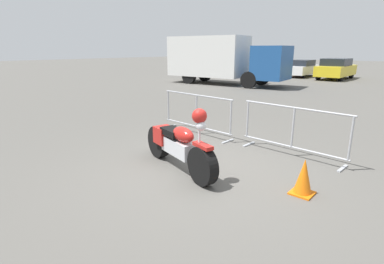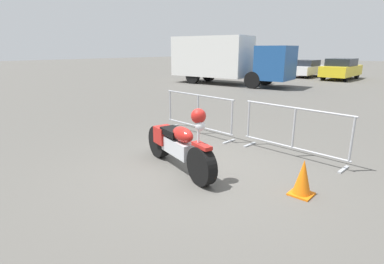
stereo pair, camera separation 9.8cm
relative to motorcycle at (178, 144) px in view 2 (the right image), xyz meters
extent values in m
plane|color=#54514C|center=(0.42, 0.22, -0.49)|extent=(120.00, 120.00, 0.00)
cylinder|color=black|center=(0.78, -0.23, -0.16)|extent=(0.70, 0.37, 0.67)
cylinder|color=black|center=(-0.78, 0.23, -0.16)|extent=(0.70, 0.37, 0.67)
cube|color=silver|center=(0.00, 0.00, -0.06)|extent=(0.91, 0.49, 0.29)
ellipsoid|color=#B21E19|center=(0.18, -0.05, 0.24)|extent=(0.64, 0.42, 0.27)
cube|color=black|center=(-0.18, 0.05, 0.20)|extent=(0.60, 0.43, 0.13)
cube|color=#B21E19|center=(-0.52, 0.15, 0.05)|extent=(0.45, 0.43, 0.33)
cube|color=#B21E19|center=(0.78, -0.23, 0.20)|extent=(0.44, 0.26, 0.06)
cylinder|color=silver|center=(0.68, -0.20, 0.34)|extent=(0.05, 0.05, 0.47)
sphere|color=silver|center=(0.73, -0.21, 0.52)|extent=(0.17, 0.17, 0.17)
sphere|color=#B21E19|center=(0.68, -0.20, 0.68)|extent=(0.25, 0.25, 0.25)
cylinder|color=#9EA0A5|center=(-1.33, 2.12, 0.56)|extent=(2.38, 0.18, 0.04)
cylinder|color=#9EA0A5|center=(-1.33, 2.12, -0.29)|extent=(2.38, 0.18, 0.04)
cylinder|color=#9EA0A5|center=(-2.46, 2.18, 0.13)|extent=(0.05, 0.05, 0.85)
cylinder|color=#9EA0A5|center=(-1.33, 2.12, 0.13)|extent=(0.05, 0.05, 0.85)
cylinder|color=#9EA0A5|center=(-0.19, 2.05, 0.13)|extent=(0.05, 0.05, 0.85)
cube|color=#9EA0A5|center=(-2.39, 2.18, -0.48)|extent=(0.09, 0.44, 0.03)
cube|color=#9EA0A5|center=(-0.26, 2.05, -0.48)|extent=(0.09, 0.44, 0.03)
cylinder|color=#9EA0A5|center=(1.33, 2.12, 0.56)|extent=(2.38, 0.18, 0.04)
cylinder|color=#9EA0A5|center=(1.33, 2.12, -0.29)|extent=(2.38, 0.18, 0.04)
cylinder|color=#9EA0A5|center=(0.19, 2.18, 0.13)|extent=(0.05, 0.05, 0.85)
cylinder|color=#9EA0A5|center=(1.33, 2.12, 0.13)|extent=(0.05, 0.05, 0.85)
cylinder|color=#9EA0A5|center=(2.46, 2.05, 0.13)|extent=(0.05, 0.05, 0.85)
cube|color=#9EA0A5|center=(0.26, 2.18, -0.48)|extent=(0.09, 0.44, 0.03)
cube|color=#9EA0A5|center=(2.39, 2.05, -0.48)|extent=(0.09, 0.44, 0.03)
cube|color=silver|center=(-8.68, 12.00, 1.24)|extent=(5.22, 2.84, 2.50)
cube|color=#1E4C8C|center=(-4.41, 12.47, 0.94)|extent=(2.03, 2.37, 1.90)
cylinder|color=black|center=(-5.44, 13.33, -0.01)|extent=(0.98, 0.38, 0.96)
cylinder|color=black|center=(-5.23, 11.41, -0.01)|extent=(0.98, 0.38, 0.96)
cylinder|color=black|center=(-9.63, 12.87, -0.01)|extent=(0.98, 0.38, 0.96)
cylinder|color=black|center=(-9.42, 10.95, -0.01)|extent=(0.98, 0.38, 0.96)
cube|color=black|center=(-11.20, 20.56, 0.11)|extent=(1.76, 4.25, 0.69)
cube|color=#1E232B|center=(-11.19, 20.42, 0.70)|extent=(1.60, 2.18, 0.49)
cylinder|color=black|center=(-11.93, 21.91, -0.18)|extent=(0.22, 0.63, 0.63)
cylinder|color=black|center=(-10.48, 21.93, -0.18)|extent=(0.22, 0.63, 0.63)
cylinder|color=black|center=(-11.91, 19.20, -0.18)|extent=(0.22, 0.63, 0.63)
cylinder|color=black|center=(-10.46, 19.21, -0.18)|extent=(0.22, 0.63, 0.63)
cube|color=#B21E19|center=(-8.50, 20.89, 0.14)|extent=(1.86, 4.49, 0.73)
cube|color=#1E232B|center=(-8.50, 20.74, 0.76)|extent=(1.69, 2.30, 0.52)
cylinder|color=black|center=(-9.28, 22.32, -0.16)|extent=(0.23, 0.67, 0.67)
cylinder|color=black|center=(-7.75, 22.33, -0.16)|extent=(0.23, 0.67, 0.67)
cylinder|color=black|center=(-9.25, 19.46, -0.16)|extent=(0.23, 0.67, 0.67)
cylinder|color=black|center=(-7.72, 19.47, -0.16)|extent=(0.23, 0.67, 0.67)
cube|color=white|center=(-5.80, 20.77, 0.07)|extent=(1.64, 3.97, 0.64)
cube|color=#1E232B|center=(-5.80, 20.63, 0.62)|extent=(1.50, 2.04, 0.46)
cylinder|color=black|center=(-6.49, 22.03, -0.20)|extent=(0.21, 0.59, 0.59)
cylinder|color=black|center=(-5.14, 22.04, -0.20)|extent=(0.21, 0.59, 0.59)
cylinder|color=black|center=(-6.47, 19.49, -0.20)|extent=(0.21, 0.59, 0.59)
cylinder|color=black|center=(-5.12, 19.51, -0.20)|extent=(0.21, 0.59, 0.59)
cube|color=yellow|center=(-3.11, 20.46, 0.14)|extent=(1.86, 4.49, 0.73)
cube|color=#1E232B|center=(-3.11, 20.31, 0.77)|extent=(1.70, 2.31, 0.52)
cylinder|color=black|center=(-3.89, 21.89, -0.16)|extent=(0.23, 0.67, 0.67)
cylinder|color=black|center=(-2.35, 21.90, -0.16)|extent=(0.23, 0.67, 0.67)
cylinder|color=black|center=(-3.86, 19.02, -0.16)|extent=(0.23, 0.67, 0.67)
cylinder|color=black|center=(-2.33, 19.03, -0.16)|extent=(0.23, 0.67, 0.67)
cube|color=orange|center=(2.20, 0.54, -0.48)|extent=(0.34, 0.34, 0.03)
cone|color=orange|center=(2.20, 0.54, -0.18)|extent=(0.28, 0.28, 0.56)
camera|label=1|loc=(3.71, -3.87, 1.74)|focal=28.00mm
camera|label=2|loc=(3.78, -3.81, 1.74)|focal=28.00mm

